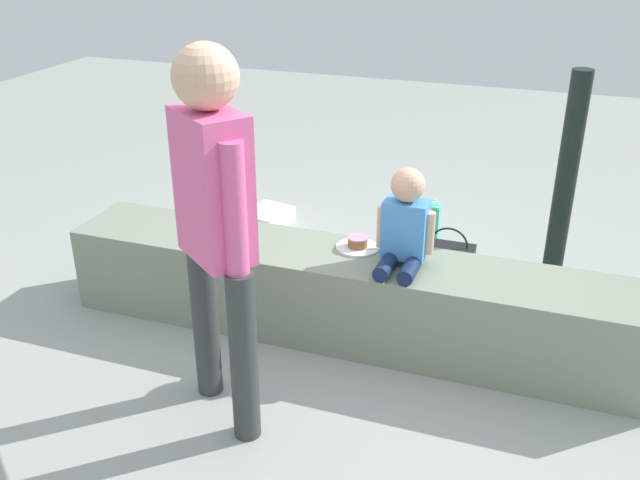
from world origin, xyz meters
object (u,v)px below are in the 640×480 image
Objects in this scene: cake_plate at (358,245)px; adult_standing at (215,210)px; party_cup_red at (241,265)px; handbag_black_leather at (447,260)px; child_seated at (405,224)px; handbag_brown_canvas at (354,271)px; gift_bag at (425,226)px; water_bottle_near_gift at (283,264)px; cake_box_white at (267,217)px.

adult_standing is at bearing -111.07° from cake_plate.
handbag_black_leather is (1.19, 0.37, 0.05)m from party_cup_red.
child_seated reaches higher than handbag_brown_canvas.
handbag_black_leather is at bearing -58.58° from gift_bag.
handbag_black_leather reaches higher than water_bottle_near_gift.
water_bottle_near_gift reaches higher than cake_box_white.
party_cup_red is 0.36× the size of cake_box_white.
water_bottle_near_gift is (-0.72, -0.68, -0.07)m from gift_bag.
adult_standing is 4.88× the size of handbag_black_leather.
party_cup_red is at bearing 112.71° from adult_standing.
gift_bag is (0.15, 1.05, -0.32)m from cake_plate.
handbag_brown_canvas reaches higher than party_cup_red.
cake_plate is 0.78× the size of handbag_brown_canvas.
gift_bag is 1.09× the size of handbag_black_leather.
water_bottle_near_gift is 0.82m from cake_box_white.
child_seated is 1.35× the size of gift_bag.
cake_plate is 0.78m from water_bottle_near_gift.
handbag_brown_canvas is at bearing 81.21° from adult_standing.
party_cup_red reaches higher than cake_box_white.
cake_plate reaches higher than party_cup_red.
cake_plate is 1.11m from gift_bag.
gift_bag is 1.12× the size of cake_box_white.
adult_standing is at bearing -127.61° from child_seated.
party_cup_red is at bearing 157.77° from cake_plate.
child_seated is 0.86m from handbag_brown_canvas.
child_seated is 1.11m from water_bottle_near_gift.
cake_plate is 0.70× the size of cake_box_white.
party_cup_red is at bearing -173.05° from water_bottle_near_gift.
gift_bag is 3.07× the size of party_cup_red.
cake_plate is (0.33, 0.86, -0.48)m from adult_standing.
party_cup_red is at bearing -174.24° from handbag_brown_canvas.
gift_bag is at bearing 95.40° from child_seated.
cake_plate is 1.52m from cake_box_white.
adult_standing is at bearing -113.69° from handbag_black_leather.
gift_bag is at bearing 35.91° from party_cup_red.
adult_standing reaches higher than handbag_brown_canvas.
cake_plate is 0.63× the size of gift_bag.
adult_standing is 13.73× the size of party_cup_red.
cake_box_white is (-0.65, 1.94, -0.91)m from adult_standing.
adult_standing is 1.91m from handbag_black_leather.
child_seated is 2.36× the size of water_bottle_near_gift.
child_seated is 4.15× the size of party_cup_red.
party_cup_red is (-1.09, 0.44, -0.62)m from child_seated.
adult_standing is at bearing -71.48° from cake_box_white.
handbag_black_leather is (0.10, 0.80, -0.56)m from child_seated.
cake_plate is at bearing -47.76° from cake_box_white.
child_seated is at bearing -29.56° from water_bottle_near_gift.
water_bottle_near_gift is 0.71× the size of handbag_brown_canvas.
handbag_brown_canvas is at bearing -148.76° from handbag_black_leather.
handbag_black_leather is (1.34, -0.37, 0.06)m from cake_box_white.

